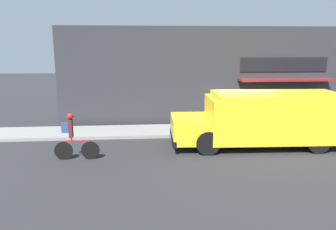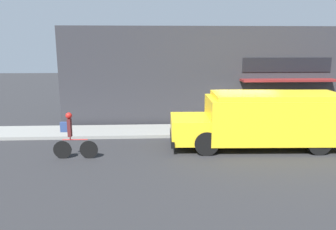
# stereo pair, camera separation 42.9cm
# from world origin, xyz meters

# --- Properties ---
(ground_plane) EXTENTS (70.00, 70.00, 0.00)m
(ground_plane) POSITION_xyz_m (0.00, 0.00, 0.00)
(ground_plane) COLOR #2B2B2D
(sidewalk) EXTENTS (28.00, 2.04, 0.14)m
(sidewalk) POSITION_xyz_m (0.00, 1.02, 0.07)
(sidewalk) COLOR gray
(sidewalk) RESTS_ON ground_plane
(storefront) EXTENTS (17.25, 0.99, 4.98)m
(storefront) POSITION_xyz_m (0.10, 2.39, 2.49)
(storefront) COLOR #2D2D33
(storefront) RESTS_ON ground_plane
(school_bus) EXTENTS (6.97, 2.83, 2.22)m
(school_bus) POSITION_xyz_m (0.47, -1.50, 1.18)
(school_bus) COLOR yellow
(school_bus) RESTS_ON ground_plane
(cyclist) EXTENTS (1.63, 0.23, 1.72)m
(cyclist) POSITION_xyz_m (-6.97, -2.46, 0.85)
(cyclist) COLOR black
(cyclist) RESTS_ON ground_plane
(trash_bin) EXTENTS (0.58, 0.58, 0.93)m
(trash_bin) POSITION_xyz_m (3.13, 1.35, 0.61)
(trash_bin) COLOR #2D5138
(trash_bin) RESTS_ON sidewalk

